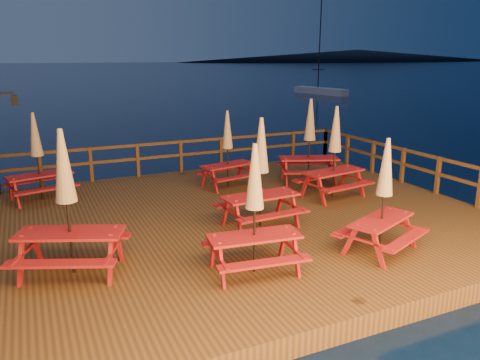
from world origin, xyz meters
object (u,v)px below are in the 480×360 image
Objects in this scene: picnic_table_2 at (255,207)px; picnic_table_1 at (261,171)px; sailboat at (320,91)px; picnic_table_0 at (67,201)px.

picnic_table_1 is at bearing 67.34° from picnic_table_2.
picnic_table_0 is at bearing -141.12° from sailboat.
sailboat is 45.32m from picnic_table_2.
sailboat reaches higher than picnic_table_0.
sailboat is at bearing 73.23° from picnic_table_0.
sailboat is 4.17× the size of picnic_table_1.
picnic_table_2 is at bearing -137.07° from sailboat.
picnic_table_1 is 1.06× the size of picnic_table_2.
picnic_table_2 is (-1.18, -2.07, -0.07)m from picnic_table_1.
picnic_table_1 is at bearing 32.51° from picnic_table_0.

